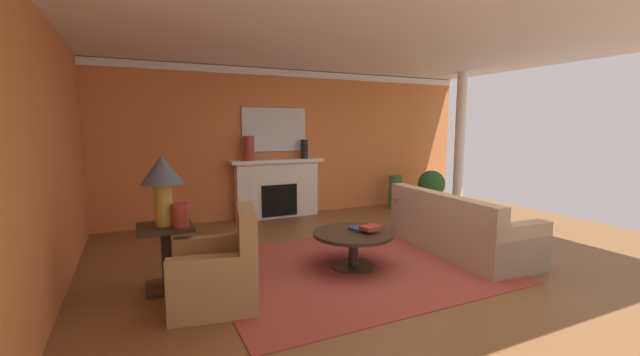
{
  "coord_description": "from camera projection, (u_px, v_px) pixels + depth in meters",
  "views": [
    {
      "loc": [
        -2.9,
        -3.99,
        1.75
      ],
      "look_at": [
        -0.46,
        1.14,
        1.0
      ],
      "focal_mm": 22.1,
      "sensor_mm": 36.0,
      "label": 1
    }
  ],
  "objects": [
    {
      "name": "table_lamp",
      "position": [
        162.0,
        177.0,
        4.12
      ],
      "size": [
        0.44,
        0.44,
        0.75
      ],
      "color": "#B28E38",
      "rests_on": "side_table"
    },
    {
      "name": "potted_plant",
      "position": [
        431.0,
        187.0,
        8.24
      ],
      "size": [
        0.56,
        0.56,
        0.83
      ],
      "color": "#A8754C",
      "rests_on": "ground_plane"
    },
    {
      "name": "vase_mantel_left",
      "position": [
        249.0,
        148.0,
        7.17
      ],
      "size": [
        0.2,
        0.2,
        0.45
      ],
      "primitive_type": "cylinder",
      "color": "#9E3328",
      "rests_on": "fireplace"
    },
    {
      "name": "book_red_cover",
      "position": [
        359.0,
        229.0,
        4.96
      ],
      "size": [
        0.24,
        0.22,
        0.03
      ],
      "primitive_type": "cube",
      "rotation": [
        0.0,
        0.0,
        0.17
      ],
      "color": "navy",
      "rests_on": "coffee_table"
    },
    {
      "name": "crown_moulding",
      "position": [
        295.0,
        74.0,
        7.57
      ],
      "size": [
        7.84,
        0.08,
        0.12
      ],
      "primitive_type": "cube",
      "color": "white"
    },
    {
      "name": "ground_plane",
      "position": [
        391.0,
        264.0,
        5.03
      ],
      "size": [
        9.42,
        9.42,
        0.0
      ],
      "primitive_type": "plane",
      "color": "brown"
    },
    {
      "name": "fireplace",
      "position": [
        277.0,
        190.0,
        7.56
      ],
      "size": [
        1.8,
        0.35,
        1.12
      ],
      "color": "white",
      "rests_on": "ground_plane"
    },
    {
      "name": "vase_tall_corner",
      "position": [
        395.0,
        192.0,
        8.39
      ],
      "size": [
        0.28,
        0.28,
        0.71
      ],
      "primitive_type": "cylinder",
      "color": "#33703D",
      "rests_on": "ground_plane"
    },
    {
      "name": "mantel_mirror",
      "position": [
        274.0,
        130.0,
        7.51
      ],
      "size": [
        1.26,
        0.04,
        0.82
      ],
      "primitive_type": "cube",
      "color": "silver"
    },
    {
      "name": "wall_window",
      "position": [
        38.0,
        164.0,
        3.55
      ],
      "size": [
        0.12,
        7.11,
        2.83
      ],
      "primitive_type": "cube",
      "color": "#CC723D",
      "rests_on": "ground_plane"
    },
    {
      "name": "ceiling_panel",
      "position": [
        382.0,
        37.0,
        4.93
      ],
      "size": [
        7.84,
        7.11,
        0.06
      ],
      "primitive_type": "cube",
      "color": "white"
    },
    {
      "name": "armchair_near_window",
      "position": [
        219.0,
        274.0,
        3.86
      ],
      "size": [
        0.95,
        0.95,
        0.95
      ],
      "color": "#9E7A4C",
      "rests_on": "ground_plane"
    },
    {
      "name": "area_rug",
      "position": [
        353.0,
        267.0,
        4.92
      ],
      "size": [
        3.36,
        2.74,
        0.01
      ],
      "primitive_type": "cube",
      "color": "#993D33",
      "rests_on": "ground_plane"
    },
    {
      "name": "vase_on_side_table",
      "position": [
        180.0,
        215.0,
        4.13
      ],
      "size": [
        0.17,
        0.17,
        0.25
      ],
      "primitive_type": "cylinder",
      "color": "#9E3328",
      "rests_on": "side_table"
    },
    {
      "name": "coffee_table",
      "position": [
        353.0,
        241.0,
        4.88
      ],
      "size": [
        1.0,
        1.0,
        0.45
      ],
      "color": "#2D2319",
      "rests_on": "ground_plane"
    },
    {
      "name": "column_white",
      "position": [
        460.0,
        142.0,
        8.11
      ],
      "size": [
        0.2,
        0.2,
        2.83
      ],
      "primitive_type": "cylinder",
      "color": "white",
      "rests_on": "ground_plane"
    },
    {
      "name": "sofa",
      "position": [
        457.0,
        231.0,
        5.48
      ],
      "size": [
        1.0,
        2.14,
        0.85
      ],
      "color": "tan",
      "rests_on": "ground_plane"
    },
    {
      "name": "side_table",
      "position": [
        166.0,
        253.0,
        4.23
      ],
      "size": [
        0.56,
        0.56,
        0.7
      ],
      "color": "#2D2319",
      "rests_on": "ground_plane"
    },
    {
      "name": "book_art_folio",
      "position": [
        370.0,
        228.0,
        4.84
      ],
      "size": [
        0.26,
        0.21,
        0.05
      ],
      "primitive_type": "cube",
      "rotation": [
        0.0,
        0.0,
        0.23
      ],
      "color": "maroon",
      "rests_on": "coffee_table"
    },
    {
      "name": "vase_mantel_right",
      "position": [
        304.0,
        149.0,
        7.64
      ],
      "size": [
        0.14,
        0.14,
        0.37
      ],
      "primitive_type": "cylinder",
      "color": "black",
      "rests_on": "fireplace"
    },
    {
      "name": "wall_fireplace",
      "position": [
        294.0,
        143.0,
        7.82
      ],
      "size": [
        7.84,
        0.12,
        2.83
      ],
      "primitive_type": "cube",
      "color": "#CC723D",
      "rests_on": "ground_plane"
    }
  ]
}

